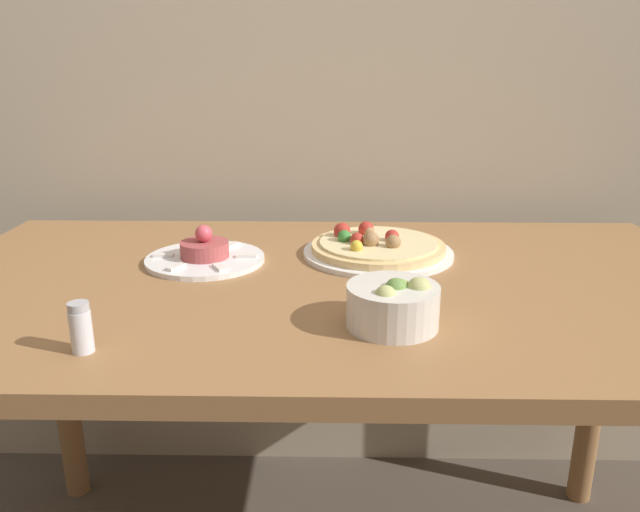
% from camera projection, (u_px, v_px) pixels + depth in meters
% --- Properties ---
extents(dining_table, '(1.48, 0.82, 0.75)m').
position_uv_depth(dining_table, '(326.00, 324.00, 1.16)').
color(dining_table, olive).
rests_on(dining_table, ground_plane).
extents(pizza_plate, '(0.30, 0.30, 0.06)m').
position_uv_depth(pizza_plate, '(377.00, 248.00, 1.26)').
color(pizza_plate, white).
rests_on(pizza_plate, dining_table).
extents(tartare_plate, '(0.23, 0.23, 0.07)m').
position_uv_depth(tartare_plate, '(205.00, 255.00, 1.22)').
color(tartare_plate, white).
rests_on(tartare_plate, dining_table).
extents(small_bowl, '(0.14, 0.14, 0.08)m').
position_uv_depth(small_bowl, '(394.00, 304.00, 0.92)').
color(small_bowl, silver).
rests_on(small_bowl, dining_table).
extents(salt_shaker, '(0.03, 0.03, 0.07)m').
position_uv_depth(salt_shaker, '(81.00, 328.00, 0.84)').
color(salt_shaker, silver).
rests_on(salt_shaker, dining_table).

